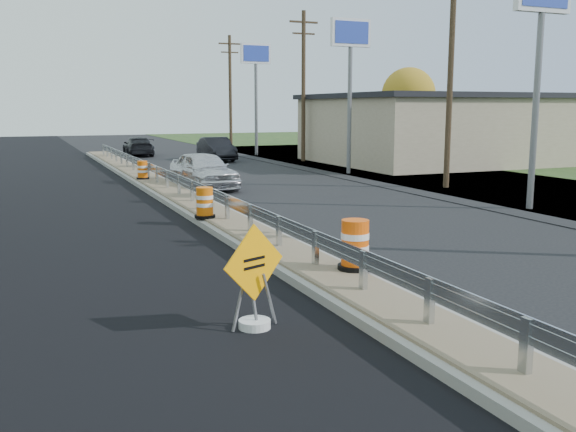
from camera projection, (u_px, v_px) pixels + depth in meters
name	position (u px, v px, depth m)	size (l,w,h in m)	color
ground	(279.00, 255.00, 15.19)	(140.00, 140.00, 0.00)	black
milled_overlay	(56.00, 206.00, 22.56)	(7.20, 120.00, 0.01)	black
median	(193.00, 204.00, 22.43)	(1.60, 55.00, 0.23)	gray
guardrail	(185.00, 183.00, 23.23)	(0.10, 46.15, 0.72)	silver
retail_building_near	(464.00, 128.00, 41.07)	(18.50, 12.50, 4.27)	tan
pylon_sign_south	(542.00, 13.00, 20.87)	(2.20, 0.30, 7.90)	slate
pylon_sign_mid	(350.00, 47.00, 32.67)	(2.20, 0.30, 7.90)	slate
pylon_sign_north	(256.00, 64.00, 45.37)	(2.20, 0.30, 7.90)	slate
utility_pole_smid	(451.00, 72.00, 26.96)	(1.90, 0.26, 9.40)	#473523
utility_pole_nmid	(303.00, 84.00, 40.57)	(1.90, 0.26, 9.40)	#473523
utility_pole_north	(230.00, 90.00, 54.18)	(1.90, 0.26, 9.40)	#473523
tree_far_yellow	(408.00, 95.00, 55.30)	(4.62, 4.62, 6.86)	#473523
caution_sign	(254.00, 303.00, 10.05)	(1.14, 0.51, 1.68)	white
barrel_median_near	(355.00, 246.00, 12.84)	(0.69, 0.69, 1.01)	black
barrel_median_mid	(205.00, 203.00, 18.90)	(0.61, 0.61, 0.90)	black
barrel_median_far	(143.00, 170.00, 29.11)	(0.56, 0.56, 0.83)	black
barrel_shoulder_far	(223.00, 154.00, 42.18)	(0.62, 0.62, 0.91)	black
car_silver	(204.00, 170.00, 27.50)	(1.87, 4.66, 1.59)	silver
car_dark_mid	(216.00, 149.00, 42.02)	(1.61, 4.61, 1.52)	black
car_dark_far	(138.00, 146.00, 46.16)	(1.89, 4.66, 1.35)	black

